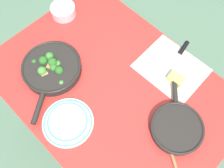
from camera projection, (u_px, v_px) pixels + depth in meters
The scene contains 10 objects.
ground_plane at pixel (112, 127), 1.91m from camera, with size 14.00×14.00×0.00m, color #51755B.
dining_table_red at pixel (112, 93), 1.31m from camera, with size 1.18×0.85×0.75m.
skillet_broccoli at pixel (51, 68), 1.25m from camera, with size 0.33×0.40×0.08m.
skillet_eggs at pixel (177, 127), 1.12m from camera, with size 0.30×0.32×0.04m.
wooden_spoon at pixel (173, 158), 1.08m from camera, with size 0.33×0.23×0.02m.
parchment_sheet at pixel (171, 68), 1.28m from camera, with size 0.33×0.28×0.00m.
grater_knife at pixel (179, 56), 1.30m from camera, with size 0.08×0.28×0.02m.
cheese_block at pixel (176, 79), 1.23m from camera, with size 0.08×0.06×0.04m.
dinner_plate_stack at pixel (68, 122), 1.14m from camera, with size 0.24×0.24×0.03m.
prep_bowl_steel at pixel (63, 11), 1.40m from camera, with size 0.14×0.14×0.06m.
Camera 1 is at (0.37, -0.37, 1.87)m, focal length 40.00 mm.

